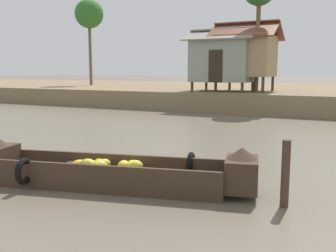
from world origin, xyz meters
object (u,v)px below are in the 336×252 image
Objects in this scene: stilt_house_left at (223,59)px; stilt_house_mid_left at (246,55)px; banana_boat at (111,171)px; mooring_post at (285,174)px; palm_tree_near at (89,15)px.

stilt_house_mid_left reaches higher than stilt_house_left.
stilt_house_mid_left reaches higher than banana_boat.
mooring_post reaches higher than banana_boat.
stilt_house_mid_left is at bearing 107.42° from mooring_post.
palm_tree_near reaches higher than stilt_house_left.
palm_tree_near is at bearing 128.55° from banana_boat.
stilt_house_mid_left is at bearing 95.97° from banana_boat.
banana_boat is 4.99× the size of mooring_post.
mooring_post is (6.14, -15.31, -2.36)m from stilt_house_left.
banana_boat is 26.33m from palm_tree_near.
stilt_house_left is (-2.90, 15.66, 2.61)m from banana_boat.
stilt_house_left is at bearing 100.48° from banana_boat.
palm_tree_near is (-13.00, 4.29, 3.91)m from stilt_house_left.
stilt_house_left is 0.58× the size of palm_tree_near.
banana_boat is 0.81× the size of palm_tree_near.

